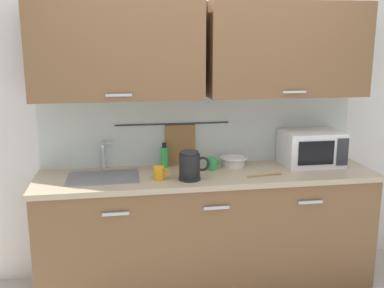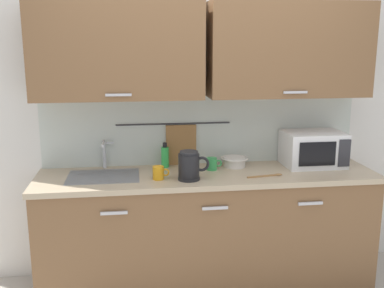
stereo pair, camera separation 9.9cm
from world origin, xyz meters
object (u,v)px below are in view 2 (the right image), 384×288
Objects in this scene: microwave at (313,149)px; mixing_bowl at (235,161)px; electric_kettle at (189,166)px; dish_soap_bottle at (165,156)px; mug_near_sink at (159,173)px; mug_by_kettle at (212,164)px; wooden_spoon at (269,175)px.

microwave is 0.63m from mixing_bowl.
electric_kettle is 1.16× the size of dish_soap_bottle.
mug_near_sink and mug_by_kettle have the same top height.
mug_by_kettle is at bearing -160.96° from mixing_bowl.
electric_kettle is at bearing -9.38° from mug_near_sink.
mug_near_sink is at bearing 170.62° from electric_kettle.
mug_near_sink reaches higher than mixing_bowl.
mug_by_kettle is at bearing -178.31° from microwave.
wooden_spoon is at bearing -2.42° from mug_near_sink.
microwave is at bearing 1.69° from mug_by_kettle.
electric_kettle is 0.31m from mug_by_kettle.
mixing_bowl reaches higher than wooden_spoon.
microwave is 2.03× the size of electric_kettle.
dish_soap_bottle is 0.38m from mug_by_kettle.
mug_by_kettle is (0.35, -0.13, -0.04)m from dish_soap_bottle.
electric_kettle is at bearing -67.40° from dish_soap_bottle.
electric_kettle is at bearing -132.03° from mug_by_kettle.
dish_soap_bottle is 1.63× the size of mug_near_sink.
electric_kettle reaches higher than mixing_bowl.
mixing_bowl is 1.78× the size of mug_by_kettle.
mixing_bowl is at bearing -6.34° from dish_soap_bottle.
wooden_spoon is (0.73, -0.35, -0.08)m from dish_soap_bottle.
electric_kettle is 1.89× the size of mug_near_sink.
mixing_bowl is (0.54, -0.06, -0.04)m from dish_soap_bottle.
electric_kettle is 0.60m from wooden_spoon.
mug_near_sink is at bearing -157.24° from mixing_bowl.
mug_near_sink reaches higher than wooden_spoon.
electric_kettle is 1.89× the size of mug_by_kettle.
mixing_bowl is 0.77× the size of wooden_spoon.
mug_by_kettle is (-0.81, -0.02, -0.09)m from microwave.
microwave is 3.83× the size of mug_near_sink.
electric_kettle is 0.23m from mug_near_sink.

